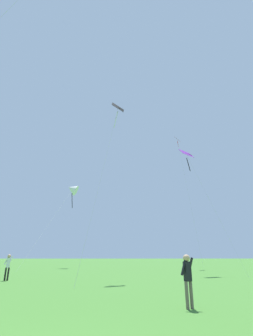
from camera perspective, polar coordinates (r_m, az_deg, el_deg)
kite_black_large at (r=25.17m, az=-2.25°, el=12.15°), size 2.83×7.08×16.31m
kite_pink_low at (r=45.64m, az=11.64°, el=4.98°), size 1.41×6.45×22.09m
kite_white_distant at (r=44.59m, az=-12.14°, el=-4.67°), size 4.30×12.89×13.75m
kite_purple_streamer at (r=30.00m, az=13.62°, el=2.32°), size 3.94×5.42×13.61m
person_in_blue_jacket at (r=21.59m, az=-25.17°, el=-19.13°), size 0.55×0.35×1.79m
person_in_red_shirt at (r=9.73m, az=13.63°, el=-22.48°), size 0.55×0.27×1.72m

